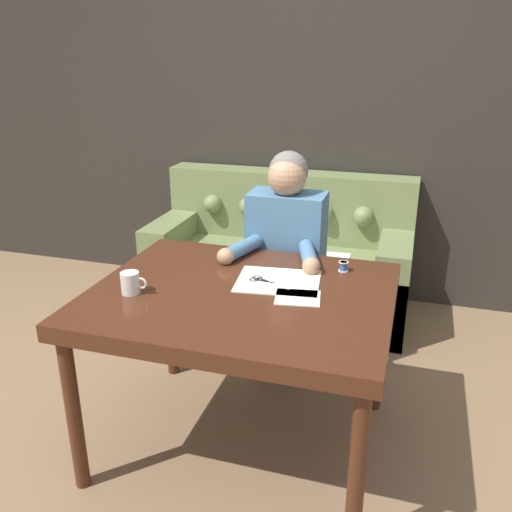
{
  "coord_description": "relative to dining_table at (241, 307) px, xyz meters",
  "views": [
    {
      "loc": [
        0.75,
        -1.9,
        1.68
      ],
      "look_at": [
        0.12,
        0.17,
        0.86
      ],
      "focal_mm": 38.0,
      "sensor_mm": 36.0,
      "label": 1
    }
  ],
  "objects": [
    {
      "name": "mug",
      "position": [
        -0.42,
        -0.15,
        0.12
      ],
      "size": [
        0.11,
        0.08,
        0.09
      ],
      "color": "silver",
      "rests_on": "dining_table"
    },
    {
      "name": "dining_table",
      "position": [
        0.0,
        0.0,
        0.0
      ],
      "size": [
        1.22,
        1.0,
        0.76
      ],
      "color": "#472314",
      "rests_on": "ground_plane"
    },
    {
      "name": "pattern_paper_offcut",
      "position": [
        0.24,
        -0.0,
        0.08
      ],
      "size": [
        0.2,
        0.18,
        0.0
      ],
      "color": "beige",
      "rests_on": "dining_table"
    },
    {
      "name": "person",
      "position": [
        0.04,
        0.62,
        -0.07
      ],
      "size": [
        0.48,
        0.55,
        1.23
      ],
      "color": "#33281E",
      "rests_on": "ground_plane"
    },
    {
      "name": "wall_back",
      "position": [
        -0.1,
        1.81,
        0.61
      ],
      "size": [
        8.0,
        0.06,
        2.6
      ],
      "color": "#2D2823",
      "rests_on": "ground_plane"
    },
    {
      "name": "pattern_paper_main",
      "position": [
        0.12,
        0.14,
        0.08
      ],
      "size": [
        0.38,
        0.33,
        0.0
      ],
      "color": "beige",
      "rests_on": "dining_table"
    },
    {
      "name": "ground_plane",
      "position": [
        -0.1,
        -0.02,
        -0.69
      ],
      "size": [
        16.0,
        16.0,
        0.0
      ],
      "primitive_type": "plane",
      "color": "#846647"
    },
    {
      "name": "couch",
      "position": [
        -0.19,
        1.43,
        -0.36
      ],
      "size": [
        1.71,
        0.76,
        0.91
      ],
      "color": "olive",
      "rests_on": "ground_plane"
    },
    {
      "name": "thread_spool",
      "position": [
        0.37,
        0.33,
        0.1
      ],
      "size": [
        0.04,
        0.04,
        0.05
      ],
      "color": "#3366B2",
      "rests_on": "dining_table"
    },
    {
      "name": "scissors",
      "position": [
        0.06,
        0.12,
        0.08
      ],
      "size": [
        0.2,
        0.11,
        0.01
      ],
      "color": "silver",
      "rests_on": "dining_table"
    }
  ]
}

